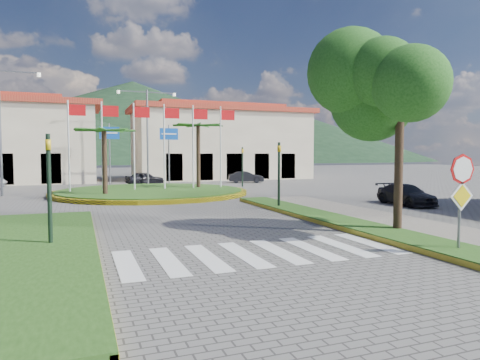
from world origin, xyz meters
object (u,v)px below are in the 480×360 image
object	(u,v)px
stop_sign	(461,187)
car_dark_a	(145,178)
deciduous_tree	(401,77)
car_side_right	(406,195)
car_dark_b	(246,177)
roundabout_island	(151,191)

from	to	relation	value
stop_sign	car_dark_a	size ratio (longest dim) A/B	0.81
deciduous_tree	car_dark_a	size ratio (longest dim) A/B	2.09
car_dark_a	car_side_right	bearing A→B (deg)	-164.98
stop_sign	car_dark_b	world-z (taller)	stop_sign
car_dark_a	car_dark_b	size ratio (longest dim) A/B	1.02
deciduous_tree	car_dark_a	bearing A→B (deg)	100.09
deciduous_tree	car_side_right	world-z (taller)	deciduous_tree
stop_sign	deciduous_tree	distance (m)	4.59
deciduous_tree	car_dark_a	xyz separation A→B (m)	(-4.62, 25.97, -4.62)
stop_sign	deciduous_tree	world-z (taller)	deciduous_tree
roundabout_island	car_side_right	xyz separation A→B (m)	(11.46, -10.75, 0.36)
stop_sign	car_side_right	xyz separation A→B (m)	(6.56, 9.29, -1.25)
car_side_right	stop_sign	bearing A→B (deg)	-120.65
car_dark_b	car_side_right	bearing A→B (deg)	-160.35
stop_sign	car_dark_a	distance (m)	29.31
roundabout_island	deciduous_tree	xyz separation A→B (m)	(5.50, -17.00, 5.00)
stop_sign	car_dark_b	size ratio (longest dim) A/B	0.83
stop_sign	car_dark_a	world-z (taller)	stop_sign
car_dark_a	car_side_right	xyz separation A→B (m)	(10.58, -19.72, -0.02)
deciduous_tree	car_dark_a	world-z (taller)	deciduous_tree
car_dark_a	car_side_right	size ratio (longest dim) A/B	0.88
stop_sign	roundabout_island	bearing A→B (deg)	103.73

